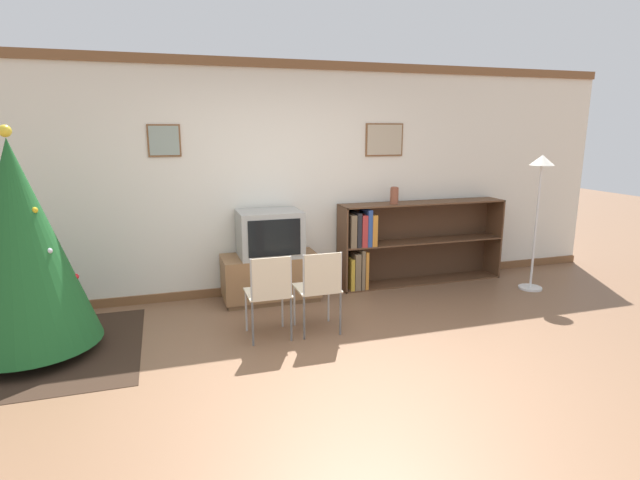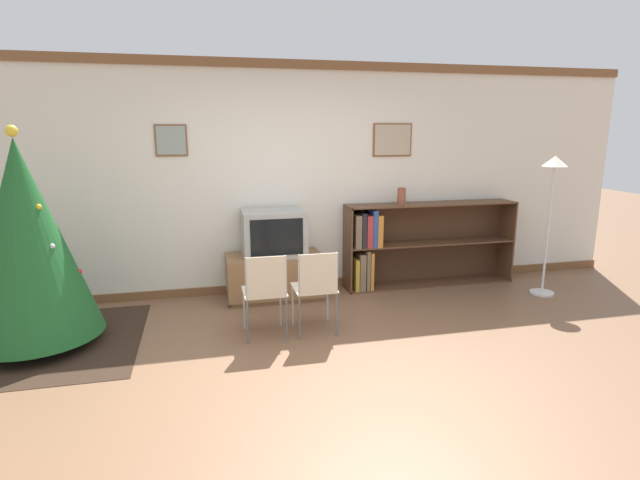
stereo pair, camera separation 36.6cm
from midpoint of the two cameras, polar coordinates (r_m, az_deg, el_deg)
The scene contains 11 objects.
ground_plane at distance 4.24m, azimuth 3.28°, elevation -14.65°, with size 24.00×24.00×0.00m, color brown.
wall_back at distance 5.94m, azimuth -2.64°, elevation 6.93°, with size 8.97×0.11×2.70m.
area_rug at distance 5.25m, azimuth -27.65°, elevation -10.54°, with size 1.79×1.74×0.01m.
christmas_tree at distance 4.97m, azimuth -28.79°, elevation -0.03°, with size 1.15×1.15×1.96m.
tv_console at distance 5.80m, azimuth -3.43°, elevation -4.19°, with size 1.09×0.54×0.52m.
television at distance 5.67m, azimuth -3.50°, elevation 0.83°, with size 0.70×0.52×0.52m.
folding_chair_left at distance 4.66m, azimuth -4.04°, elevation -5.78°, with size 0.40×0.40×0.82m.
folding_chair_right at distance 4.75m, azimuth 1.75°, elevation -5.36°, with size 0.40×0.40×0.82m.
bookshelf at distance 6.31m, azimuth 11.05°, elevation -0.48°, with size 2.18×0.36×1.04m.
vase at distance 6.13m, azimuth 10.99°, elevation 4.95°, with size 0.10×0.10×0.21m.
standing_lamp at distance 6.41m, azimuth 26.52°, elevation 5.20°, with size 0.28×0.28×1.64m.
Camera 2 is at (-0.92, -3.65, 1.94)m, focal length 28.00 mm.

